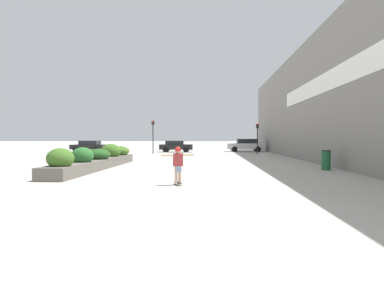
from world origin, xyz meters
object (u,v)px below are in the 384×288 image
(skateboard, at_px, (178,183))
(trash_bin, at_px, (326,160))
(skateboarder, at_px, (178,161))
(car_center_right, at_px, (335,145))
(traffic_light_right, at_px, (257,133))
(traffic_light_left, at_px, (153,131))
(car_rightmost, at_px, (246,145))
(car_center_left, at_px, (89,146))
(car_leftmost, at_px, (176,146))

(skateboard, xyz_separation_m, trash_bin, (7.51, 5.73, 0.48))
(skateboarder, distance_m, car_center_right, 33.37)
(car_center_right, bearing_deg, trash_bin, 156.96)
(car_center_right, bearing_deg, traffic_light_right, 122.29)
(skateboarder, height_order, traffic_light_left, traffic_light_left)
(car_rightmost, bearing_deg, trash_bin, -175.18)
(car_center_left, distance_m, traffic_light_left, 9.90)
(traffic_light_right, bearing_deg, traffic_light_left, -179.63)
(car_rightmost, distance_m, traffic_light_right, 5.98)
(trash_bin, relative_size, car_leftmost, 0.27)
(car_center_right, bearing_deg, car_leftmost, 97.57)
(car_center_right, height_order, traffic_light_left, traffic_light_left)
(skateboarder, xyz_separation_m, traffic_light_right, (6.23, 21.63, 1.33))
(skateboarder, height_order, car_center_left, skateboarder)
(car_leftmost, bearing_deg, trash_bin, 27.80)
(trash_bin, height_order, car_leftmost, car_leftmost)
(skateboard, distance_m, car_center_right, 33.38)
(skateboard, distance_m, skateboarder, 0.84)
(car_leftmost, relative_size, car_center_right, 0.92)
(skateboard, distance_m, traffic_light_left, 22.29)
(car_leftmost, bearing_deg, traffic_light_right, 65.56)
(car_center_left, bearing_deg, car_leftmost, -88.29)
(car_center_left, xyz_separation_m, traffic_light_left, (8.89, -3.99, 1.71))
(car_center_right, relative_size, traffic_light_right, 1.34)
(car_leftmost, height_order, car_rightmost, car_rightmost)
(car_center_right, relative_size, car_rightmost, 0.94)
(skateboard, distance_m, car_center_left, 29.16)
(skateboard, bearing_deg, traffic_light_right, 51.06)
(skateboard, relative_size, trash_bin, 0.54)
(car_leftmost, distance_m, car_rightmost, 8.93)
(trash_bin, distance_m, car_leftmost, 22.78)
(car_center_left, relative_size, car_center_right, 0.94)
(trash_bin, relative_size, car_rightmost, 0.23)
(trash_bin, bearing_deg, car_rightmost, 94.82)
(car_leftmost, xyz_separation_m, traffic_light_right, (9.34, -4.25, 1.50))
(traffic_light_right, bearing_deg, car_center_right, 32.29)
(traffic_light_left, bearing_deg, car_center_left, 155.82)
(skateboarder, bearing_deg, car_rightmost, 55.42)
(car_rightmost, xyz_separation_m, traffic_light_left, (-10.84, -5.86, 1.61))
(skateboard, distance_m, car_rightmost, 28.01)
(car_center_right, bearing_deg, skateboarder, 148.91)
(skateboard, relative_size, car_leftmost, 0.15)
(car_center_left, xyz_separation_m, traffic_light_right, (20.28, -3.92, 1.48))
(car_leftmost, bearing_deg, skateboard, 6.86)
(car_rightmost, height_order, traffic_light_right, traffic_light_right)
(skateboard, height_order, car_leftmost, car_leftmost)
(car_leftmost, bearing_deg, car_rightmost, 99.93)
(car_center_right, height_order, traffic_light_right, traffic_light_right)
(car_center_left, bearing_deg, traffic_light_right, -100.94)
(trash_bin, distance_m, car_center_left, 29.29)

